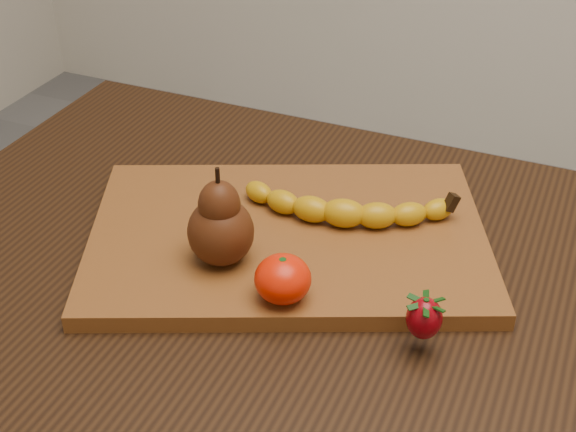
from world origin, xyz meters
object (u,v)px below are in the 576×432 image
at_px(table, 308,342).
at_px(mandarin, 283,279).
at_px(pear, 220,216).
at_px(cutting_board, 288,238).

xyz_separation_m(table, mandarin, (-0.00, -0.07, 0.14)).
xyz_separation_m(pear, mandarin, (0.09, -0.04, -0.03)).
bearing_deg(cutting_board, mandarin, -92.89).
xyz_separation_m(cutting_board, mandarin, (0.04, -0.11, 0.03)).
height_order(pear, mandarin, pear).
relative_size(table, cutting_board, 2.22).
relative_size(table, mandarin, 17.28).
distance_m(table, pear, 0.20).
height_order(table, pear, pear).
distance_m(table, mandarin, 0.16).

